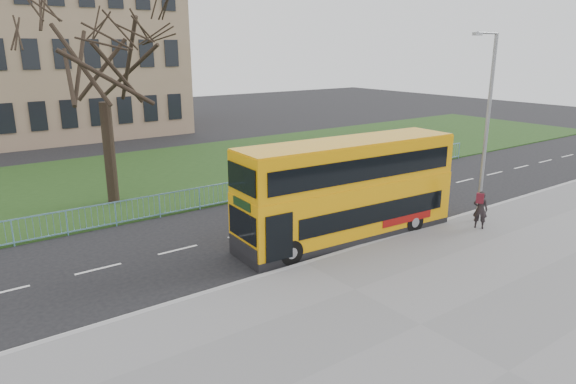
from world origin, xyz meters
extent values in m
plane|color=black|center=(0.00, 0.00, 0.00)|extent=(120.00, 120.00, 0.00)
cube|color=slate|center=(0.00, -6.75, 0.06)|extent=(80.00, 10.50, 0.12)
cube|color=gray|center=(0.00, -1.55, 0.07)|extent=(80.00, 0.20, 0.14)
cube|color=#1E3B15|center=(0.00, 14.30, 0.04)|extent=(80.00, 15.40, 0.08)
cube|color=#EA9D09|center=(3.09, -0.35, 1.20)|extent=(9.56, 2.81, 1.75)
cube|color=#EA9D09|center=(3.09, -0.35, 2.23)|extent=(9.56, 2.81, 0.30)
cube|color=#EA9D09|center=(3.09, -0.35, 3.17)|extent=(9.51, 2.76, 1.57)
cube|color=black|center=(3.56, -1.51, 1.27)|extent=(7.27, 0.47, 0.76)
cube|color=black|center=(3.02, -1.46, 3.09)|extent=(8.67, 0.56, 0.85)
cylinder|color=black|center=(-0.34, -1.16, 0.47)|extent=(0.95, 0.31, 0.94)
cylinder|color=black|center=(5.77, -1.52, 0.47)|extent=(0.95, 0.31, 0.94)
imported|color=black|center=(8.20, -3.00, 0.92)|extent=(0.62, 0.70, 1.61)
cylinder|color=gray|center=(9.06, -2.35, 4.07)|extent=(0.16, 0.16, 7.90)
cylinder|color=gray|center=(8.37, -2.38, 8.02)|extent=(1.39, 0.16, 0.10)
cube|color=gray|center=(7.68, -2.41, 7.97)|extent=(0.45, 0.20, 0.12)
camera|label=1|loc=(-10.39, -14.77, 7.47)|focal=32.00mm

